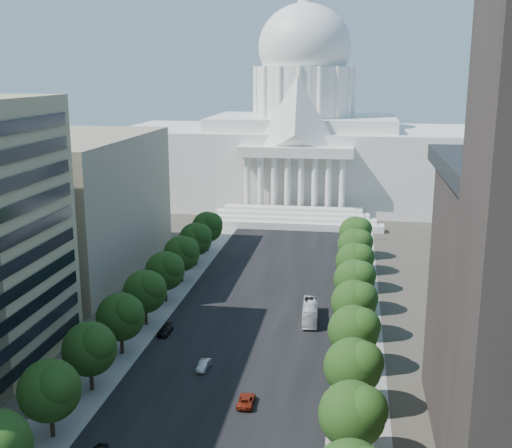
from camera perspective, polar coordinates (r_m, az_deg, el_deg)
The scene contains 30 objects.
road_asphalt at distance 128.44m, azimuth 0.53°, elevation -6.37°, with size 30.00×260.00×0.01m, color black.
sidewalk_left at distance 132.34m, azimuth -7.68°, elevation -5.88°, with size 8.00×260.00×0.02m, color gray.
sidewalk_right at distance 127.28m, azimuth 9.09°, elevation -6.73°, with size 8.00×260.00×0.02m, color gray.
capitol at distance 216.46m, azimuth 4.19°, elevation 7.17°, with size 120.00×56.00×73.00m.
office_block_left_far at distance 147.88m, azimuth -17.61°, elevation 1.69°, with size 38.00×52.00×30.00m, color gray.
tree_l_c at distance 82.91m, azimuth -17.75°, elevation -13.82°, with size 7.79×7.60×9.97m.
tree_l_d at distance 92.66m, azimuth -14.44°, elevation -10.60°, with size 7.79×7.60×9.97m.
tree_l_e at distance 102.90m, azimuth -11.82°, elevation -7.98°, with size 7.79×7.60×9.97m.
tree_l_f at distance 113.48m, azimuth -9.71°, elevation -5.83°, with size 7.79×7.60×9.97m.
tree_l_g at distance 124.32m, azimuth -7.98°, elevation -4.04°, with size 7.79×7.60×9.97m.
tree_l_h at distance 135.35m, azimuth -6.53°, elevation -2.54°, with size 7.79×7.60×9.97m.
tree_l_i at distance 146.54m, azimuth -5.30°, elevation -1.27°, with size 7.79×7.60×9.97m.
tree_l_j at distance 157.85m, azimuth -4.26°, elevation -0.18°, with size 7.79×7.60×9.97m.
tree_r_c at distance 75.19m, azimuth 8.79°, elevation -16.28°, with size 7.79×7.60×9.97m.
tree_r_d at distance 85.83m, azimuth 8.83°, elevation -12.32°, with size 7.79×7.60×9.97m.
tree_r_e at distance 96.79m, azimuth 8.85°, elevation -9.25°, with size 7.79×7.60×9.97m.
tree_r_f at distance 107.97m, azimuth 8.87°, elevation -6.81°, with size 7.79×7.60×9.97m.
tree_r_g at distance 119.31m, azimuth 8.89°, elevation -4.83°, with size 7.79×7.60×9.97m.
tree_r_h at distance 130.77m, azimuth 8.90°, elevation -3.19°, with size 7.79×7.60×9.97m.
tree_r_i at distance 142.32m, azimuth 8.91°, elevation -1.82°, with size 7.79×7.60×9.97m.
tree_r_j at distance 153.93m, azimuth 8.92°, elevation -0.66°, with size 7.79×7.60×9.97m.
streetlight_b at distance 74.84m, azimuth 10.03°, elevation -17.04°, with size 2.61×0.44×9.00m.
streetlight_c at distance 97.24m, azimuth 9.77°, elevation -9.58°, with size 2.61×0.44×9.00m.
streetlight_d at distance 120.67m, azimuth 9.62°, elevation -4.96°, with size 2.61×0.44×9.00m.
streetlight_e at distance 144.62m, azimuth 9.52°, elevation -1.86°, with size 2.61×0.44×9.00m.
streetlight_f at distance 168.88m, azimuth 9.45°, elevation 0.36°, with size 2.61×0.44×9.00m.
car_silver at distance 98.51m, azimuth -4.67°, elevation -12.41°, with size 1.36×3.91×1.29m, color #9DA0A4.
car_red at distance 88.89m, azimuth -0.88°, elevation -15.41°, with size 2.12×4.60×1.28m, color maroon.
car_dark_b at distance 111.39m, azimuth -8.07°, elevation -9.34°, with size 1.83×4.49×1.30m, color black.
city_bus at distance 116.14m, azimuth 4.84°, elevation -7.80°, with size 2.57×11.00×3.06m, color silver.
Camera 1 is at (17.28, -29.59, 43.54)m, focal length 45.00 mm.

